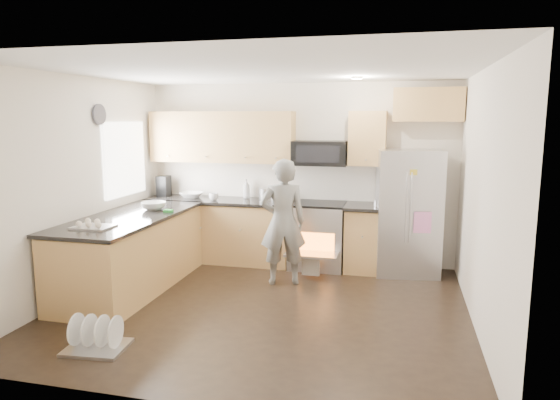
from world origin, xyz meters
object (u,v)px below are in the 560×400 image
(person, at_px, (283,222))
(refrigerator, at_px, (408,212))
(stove_range, at_px, (318,220))
(dish_rack, at_px, (97,340))

(person, bearing_deg, refrigerator, -171.50)
(stove_range, bearing_deg, refrigerator, 0.34)
(stove_range, bearing_deg, dish_rack, -117.02)
(person, bearing_deg, stove_range, -130.73)
(stove_range, height_order, person, stove_range)
(refrigerator, xyz_separation_m, dish_rack, (-2.78, -3.05, -0.76))
(person, distance_m, dish_rack, 2.65)
(stove_range, height_order, refrigerator, stove_range)
(refrigerator, bearing_deg, person, -159.41)
(stove_range, distance_m, dish_rack, 3.46)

